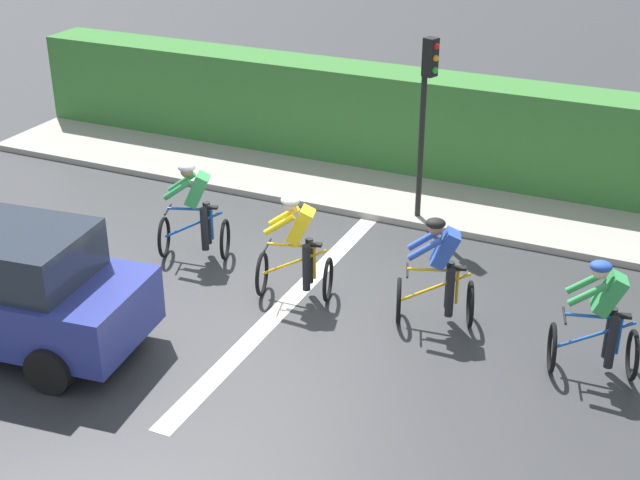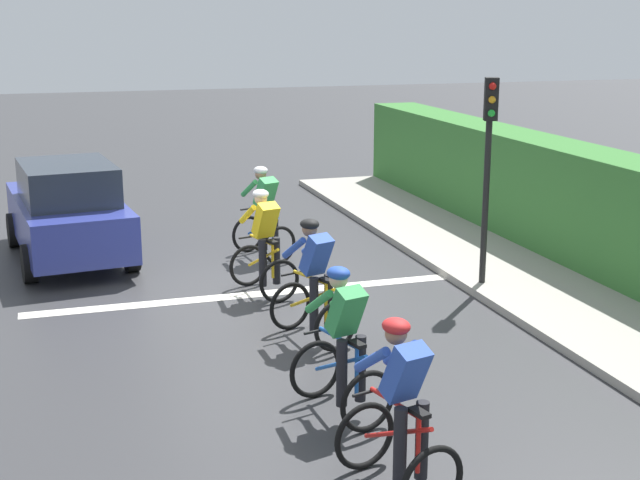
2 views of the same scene
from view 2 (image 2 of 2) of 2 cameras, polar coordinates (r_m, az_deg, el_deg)
name	(u,v)px [view 2 (image 2 of 2)]	position (r m, az deg, el deg)	size (l,w,h in m)	color
ground_plane	(252,293)	(13.96, -4.38, -3.44)	(80.00, 80.00, 0.00)	#333335
sidewalk_kerb	(582,300)	(13.96, 16.52, -3.74)	(2.80, 21.41, 0.12)	#9E998E
stone_wall_low	(634,285)	(14.42, 19.55, -2.72)	(0.44, 21.41, 0.45)	gray
road_marking_stop_line	(253,294)	(13.89, -4.32, -3.51)	(7.00, 0.30, 0.01)	silver
cyclist_lead	(400,413)	(8.05, 5.20, -11.05)	(0.93, 1.22, 1.66)	black
cyclist_second	(343,346)	(9.53, 1.47, -6.86)	(0.94, 1.22, 1.66)	black
cyclist_mid	(314,284)	(11.69, -0.40, -2.84)	(1.00, 1.25, 1.66)	black
cyclist_fourth	(264,245)	(13.66, -3.61, -0.34)	(0.93, 1.22, 1.66)	black
cyclist_trailing	(264,215)	(15.75, -3.62, 1.62)	(1.01, 1.25, 1.66)	black
car_navy	(68,211)	(16.29, -15.93, 1.79)	(2.24, 4.27, 1.76)	navy
traffic_light_near_crossing	(488,151)	(13.80, 10.80, 5.63)	(0.26, 0.30, 3.34)	black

